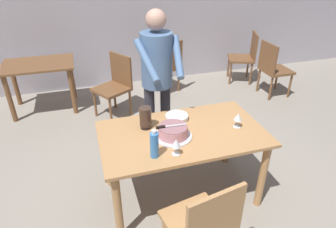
{
  "coord_description": "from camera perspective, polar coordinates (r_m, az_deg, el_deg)",
  "views": [
    {
      "loc": [
        -0.78,
        -2.12,
        2.23
      ],
      "look_at": [
        -0.11,
        0.11,
        0.9
      ],
      "focal_mm": 31.72,
      "sensor_mm": 36.0,
      "label": 1
    }
  ],
  "objects": [
    {
      "name": "wine_glass_near",
      "position": [
        2.8,
        13.3,
        -0.62
      ],
      "size": [
        0.08,
        0.08,
        0.14
      ],
      "color": "silver",
      "rests_on": "main_dining_table"
    },
    {
      "name": "main_dining_table",
      "position": [
        2.76,
        2.77,
        -5.55
      ],
      "size": [
        1.5,
        0.86,
        0.75
      ],
      "color": "tan",
      "rests_on": "ground_plane"
    },
    {
      "name": "background_chair_1",
      "position": [
        5.19,
        19.49,
        8.44
      ],
      "size": [
        0.44,
        0.44,
        0.9
      ],
      "color": "brown",
      "rests_on": "ground_plane"
    },
    {
      "name": "plate_stack",
      "position": [
        2.88,
        1.68,
        -0.62
      ],
      "size": [
        0.22,
        0.22,
        0.05
      ],
      "color": "white",
      "rests_on": "main_dining_table"
    },
    {
      "name": "hurricane_lamp",
      "position": [
        2.72,
        -4.35,
        -0.72
      ],
      "size": [
        0.11,
        0.11,
        0.21
      ],
      "color": "black",
      "rests_on": "main_dining_table"
    },
    {
      "name": "cake_knife",
      "position": [
        2.56,
        -0.59,
        -2.44
      ],
      "size": [
        0.27,
        0.04,
        0.02
      ],
      "color": "silver",
      "rests_on": "cake_on_platter"
    },
    {
      "name": "person_cutting_cake",
      "position": [
        3.08,
        -2.09,
        7.66
      ],
      "size": [
        0.47,
        0.56,
        1.72
      ],
      "color": "#2D2D38",
      "rests_on": "ground_plane"
    },
    {
      "name": "chair_near_side",
      "position": [
        2.28,
        6.73,
        -20.31
      ],
      "size": [
        0.51,
        0.51,
        0.9
      ],
      "color": "tan",
      "rests_on": "ground_plane"
    },
    {
      "name": "back_wall",
      "position": [
        5.3,
        -8.67,
        19.85
      ],
      "size": [
        10.0,
        0.12,
        2.7
      ],
      "primitive_type": "cube",
      "color": "#ADA8B2",
      "rests_on": "ground_plane"
    },
    {
      "name": "background_chair_0",
      "position": [
        5.65,
        14.66,
        10.84
      ],
      "size": [
        0.57,
        0.57,
        0.9
      ],
      "color": "brown",
      "rests_on": "ground_plane"
    },
    {
      "name": "background_chair_2",
      "position": [
        4.36,
        -10.13,
        5.73
      ],
      "size": [
        0.6,
        0.6,
        0.9
      ],
      "color": "brown",
      "rests_on": "ground_plane"
    },
    {
      "name": "background_chair_3",
      "position": [
        5.01,
        -0.25,
        9.4
      ],
      "size": [
        0.58,
        0.58,
        0.9
      ],
      "color": "brown",
      "rests_on": "ground_plane"
    },
    {
      "name": "water_bottle",
      "position": [
        2.34,
        -2.65,
        -5.9
      ],
      "size": [
        0.07,
        0.07,
        0.25
      ],
      "color": "#387AC6",
      "rests_on": "main_dining_table"
    },
    {
      "name": "ground_plane",
      "position": [
        3.17,
        2.49,
        -14.95
      ],
      "size": [
        14.0,
        14.0,
        0.0
      ],
      "primitive_type": "plane",
      "color": "gray"
    },
    {
      "name": "background_table",
      "position": [
        4.8,
        -23.4,
        7.11
      ],
      "size": [
        1.0,
        0.7,
        0.74
      ],
      "color": "brown",
      "rests_on": "ground_plane"
    },
    {
      "name": "cake_on_platter",
      "position": [
        2.61,
        0.96,
        -3.44
      ],
      "size": [
        0.34,
        0.34,
        0.11
      ],
      "color": "silver",
      "rests_on": "main_dining_table"
    },
    {
      "name": "wine_glass_far",
      "position": [
        2.37,
        1.57,
        -5.73
      ],
      "size": [
        0.08,
        0.08,
        0.14
      ],
      "color": "silver",
      "rests_on": "main_dining_table"
    }
  ]
}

